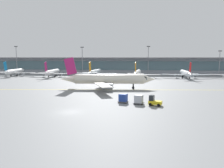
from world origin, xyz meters
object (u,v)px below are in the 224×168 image
object	(u,v)px
gate_airplane_0	(15,72)
apron_light_mast_2	(148,59)
taxiing_regional_jet	(108,79)
cargo_dolly_trailing	(123,98)
cargo_dolly_lead	(139,99)
gate_airplane_4	(186,73)
gate_airplane_3	(137,73)
gate_airplane_1	(52,72)
gate_airplane_2	(95,72)
apron_light_mast_1	(82,59)
apron_light_mast_3	(220,62)
apron_light_mast_0	(17,59)
baggage_tug	(154,101)

from	to	relation	value
gate_airplane_0	apron_light_mast_2	size ratio (longest dim) A/B	1.49
gate_airplane_0	taxiing_regional_jet	size ratio (longest dim) A/B	0.80
cargo_dolly_trailing	cargo_dolly_lead	bearing A→B (deg)	-0.00
gate_airplane_4	taxiing_regional_jet	distance (m)	49.49
cargo_dolly_lead	taxiing_regional_jet	bearing A→B (deg)	131.49
gate_airplane_3	gate_airplane_4	distance (m)	22.36
gate_airplane_1	gate_airplane_2	size ratio (longest dim) A/B	1.00
gate_airplane_4	taxiing_regional_jet	size ratio (longest dim) A/B	0.79
gate_airplane_1	apron_light_mast_1	distance (m)	20.85
gate_airplane_3	apron_light_mast_2	size ratio (longest dim) A/B	1.49
gate_airplane_3	apron_light_mast_1	size ratio (longest dim) A/B	1.52
gate_airplane_2	apron_light_mast_1	world-z (taller)	apron_light_mast_1
cargo_dolly_lead	apron_light_mast_3	bearing A→B (deg)	79.35
gate_airplane_1	apron_light_mast_3	xyz separation A→B (m)	(85.24, 18.07, 4.97)
gate_airplane_2	apron_light_mast_3	world-z (taller)	apron_light_mast_3
apron_light_mast_0	gate_airplane_0	bearing A→B (deg)	-64.35
gate_airplane_4	baggage_tug	world-z (taller)	gate_airplane_4
gate_airplane_4	apron_light_mast_1	world-z (taller)	apron_light_mast_1
apron_light_mast_2	apron_light_mast_3	world-z (taller)	apron_light_mast_2
cargo_dolly_lead	apron_light_mast_1	distance (m)	82.64
gate_airplane_3	apron_light_mast_2	bearing A→B (deg)	-11.49
gate_airplane_1	baggage_tug	distance (m)	75.81
gate_airplane_0	apron_light_mast_1	size ratio (longest dim) A/B	1.52
apron_light_mast_0	gate_airplane_4	bearing A→B (deg)	-10.73
cargo_dolly_lead	apron_light_mast_1	xyz separation A→B (m)	(-30.96, 76.26, 7.39)
gate_airplane_3	taxiing_regional_jet	world-z (taller)	taxiing_regional_jet
gate_airplane_0	baggage_tug	world-z (taller)	gate_airplane_0
gate_airplane_2	apron_light_mast_3	distance (m)	66.26
gate_airplane_4	cargo_dolly_lead	world-z (taller)	gate_airplane_4
gate_airplane_0	gate_airplane_4	world-z (taller)	same
gate_airplane_3	cargo_dolly_lead	distance (m)	58.54
taxiing_regional_jet	apron_light_mast_3	size ratio (longest dim) A/B	2.23
gate_airplane_0	apron_light_mast_1	xyz separation A→B (m)	(32.39, 13.99, 6.10)
gate_airplane_4	baggage_tug	distance (m)	63.97
gate_airplane_0	gate_airplane_1	xyz separation A→B (m)	(21.21, -2.52, 0.00)
taxiing_regional_jet	apron_light_mast_0	world-z (taller)	apron_light_mast_0
taxiing_regional_jet	apron_light_mast_2	distance (m)	59.00
gate_airplane_2	apron_light_mast_1	size ratio (longest dim) A/B	1.52
apron_light_mast_1	baggage_tug	bearing A→B (deg)	-66.20
gate_airplane_1	apron_light_mast_1	xyz separation A→B (m)	(11.18, 16.51, 6.10)
cargo_dolly_lead	baggage_tug	bearing A→B (deg)	-0.00
gate_airplane_0	gate_airplane_2	size ratio (longest dim) A/B	1.00
cargo_dolly_trailing	apron_light_mast_2	world-z (taller)	apron_light_mast_2
apron_light_mast_1	gate_airplane_4	bearing A→B (deg)	-17.00
apron_light_mast_1	cargo_dolly_lead	bearing A→B (deg)	-67.90
gate_airplane_3	apron_light_mast_1	bearing A→B (deg)	64.97
gate_airplane_4	gate_airplane_3	bearing A→B (deg)	94.71
apron_light_mast_2	apron_light_mast_3	distance (m)	37.45
gate_airplane_2	taxiing_regional_jet	bearing A→B (deg)	-160.42
cargo_dolly_trailing	apron_light_mast_2	xyz separation A→B (m)	(9.02, 77.46, 7.55)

